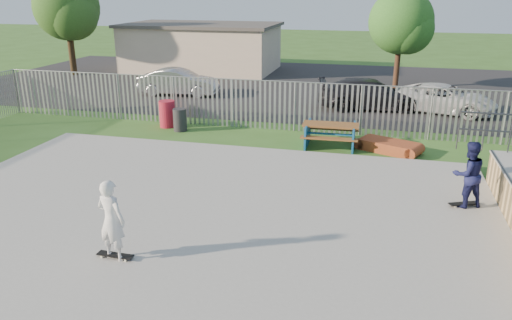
% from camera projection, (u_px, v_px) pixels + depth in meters
% --- Properties ---
extents(ground, '(120.00, 120.00, 0.00)m').
position_uv_depth(ground, '(191.00, 224.00, 12.31)').
color(ground, '#335D20').
rests_on(ground, ground).
extents(concrete_slab, '(15.00, 12.00, 0.15)m').
position_uv_depth(concrete_slab, '(191.00, 221.00, 12.29)').
color(concrete_slab, gray).
rests_on(concrete_slab, ground).
extents(fence, '(26.04, 16.02, 2.00)m').
position_uv_depth(fence, '(271.00, 137.00, 15.96)').
color(fence, gray).
rests_on(fence, ground).
extents(picnic_table, '(2.05, 1.71, 0.85)m').
position_uv_depth(picnic_table, '(330.00, 135.00, 18.20)').
color(picnic_table, brown).
rests_on(picnic_table, ground).
extents(funbox, '(2.13, 1.65, 0.38)m').
position_uv_depth(funbox, '(389.00, 146.00, 17.71)').
color(funbox, brown).
rests_on(funbox, ground).
extents(trash_bin_red, '(0.66, 0.66, 1.10)m').
position_uv_depth(trash_bin_red, '(167.00, 114.00, 20.74)').
color(trash_bin_red, maroon).
rests_on(trash_bin_red, ground).
extents(trash_bin_grey, '(0.55, 0.55, 0.91)m').
position_uv_depth(trash_bin_grey, '(180.00, 120.00, 20.18)').
color(trash_bin_grey, '#252527').
rests_on(trash_bin_grey, ground).
extents(parking_lot, '(40.00, 18.00, 0.02)m').
position_uv_depth(parking_lot, '(306.00, 85.00, 29.72)').
color(parking_lot, black).
rests_on(parking_lot, ground).
extents(car_silver, '(4.37, 1.86, 1.40)m').
position_uv_depth(car_silver, '(179.00, 82.00, 26.79)').
color(car_silver, '#A9A9AE').
rests_on(car_silver, parking_lot).
extents(car_dark, '(5.19, 2.80, 1.43)m').
position_uv_depth(car_dark, '(370.00, 94.00, 23.68)').
color(car_dark, black).
rests_on(car_dark, parking_lot).
extents(car_white, '(5.08, 3.39, 1.30)m').
position_uv_depth(car_white, '(444.00, 99.00, 23.03)').
color(car_white, silver).
rests_on(car_white, parking_lot).
extents(building, '(10.40, 6.40, 3.20)m').
position_uv_depth(building, '(202.00, 47.00, 34.70)').
color(building, beige).
rests_on(building, ground).
extents(tree_left, '(4.15, 4.15, 6.41)m').
position_uv_depth(tree_left, '(66.00, 8.00, 31.84)').
color(tree_left, '#3A2A17').
rests_on(tree_left, ground).
extents(tree_mid, '(3.57, 3.57, 5.51)m').
position_uv_depth(tree_mid, '(401.00, 22.00, 27.73)').
color(tree_mid, '#442A1B').
rests_on(tree_mid, ground).
extents(skateboard_a, '(0.81, 0.51, 0.08)m').
position_uv_depth(skateboard_a, '(464.00, 204.00, 12.97)').
color(skateboard_a, black).
rests_on(skateboard_a, concrete_slab).
extents(skateboard_b, '(0.80, 0.22, 0.08)m').
position_uv_depth(skateboard_b, '(115.00, 256.00, 10.48)').
color(skateboard_b, black).
rests_on(skateboard_b, concrete_slab).
extents(skater_navy, '(1.05, 0.95, 1.75)m').
position_uv_depth(skater_navy, '(468.00, 174.00, 12.70)').
color(skater_navy, '#151842').
rests_on(skater_navy, concrete_slab).
extents(skater_white, '(0.71, 0.54, 1.75)m').
position_uv_depth(skater_white, '(112.00, 220.00, 10.20)').
color(skater_white, silver).
rests_on(skater_white, concrete_slab).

